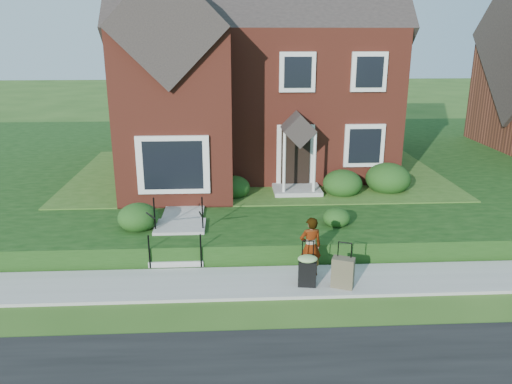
{
  "coord_description": "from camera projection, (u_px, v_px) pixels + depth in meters",
  "views": [
    {
      "loc": [
        -1.07,
        -10.84,
        5.74
      ],
      "look_at": [
        -0.38,
        2.0,
        1.71
      ],
      "focal_mm": 35.0,
      "sensor_mm": 36.0,
      "label": 1
    }
  ],
  "objects": [
    {
      "name": "main_house",
      "position": [
        250.0,
        49.0,
        19.67
      ],
      "size": [
        10.4,
        10.2,
        9.4
      ],
      "color": "maroon",
      "rests_on": "terrace"
    },
    {
      "name": "woman",
      "position": [
        310.0,
        247.0,
        12.15
      ],
      "size": [
        0.6,
        0.44,
        1.51
      ],
      "primitive_type": "imported",
      "rotation": [
        0.0,
        0.0,
        3.3
      ],
      "color": "#999999",
      "rests_on": "sidewalk"
    },
    {
      "name": "ground",
      "position": [
        276.0,
        284.0,
        12.1
      ],
      "size": [
        120.0,
        120.0,
        0.0
      ],
      "primitive_type": "plane",
      "color": "#2D5119",
      "rests_on": "ground"
    },
    {
      "name": "walkway",
      "position": [
        188.0,
        197.0,
        16.55
      ],
      "size": [
        1.2,
        6.0,
        0.06
      ],
      "primitive_type": "cube",
      "color": "#9E9B93",
      "rests_on": "terrace"
    },
    {
      "name": "foundation_shrubs",
      "position": [
        264.0,
        184.0,
        16.44
      ],
      "size": [
        10.0,
        4.47,
        1.11
      ],
      "color": "#173710",
      "rests_on": "terrace"
    },
    {
      "name": "suitcase_black",
      "position": [
        307.0,
        269.0,
        11.71
      ],
      "size": [
        0.52,
        0.45,
        1.13
      ],
      "rotation": [
        0.0,
        0.0,
        -0.15
      ],
      "color": "black",
      "rests_on": "sidewalk"
    },
    {
      "name": "sidewalk",
      "position": [
        276.0,
        282.0,
        12.09
      ],
      "size": [
        60.0,
        1.6,
        0.08
      ],
      "primitive_type": "cube",
      "color": "#9E9B93",
      "rests_on": "ground"
    },
    {
      "name": "suitcase_olive",
      "position": [
        343.0,
        273.0,
        11.67
      ],
      "size": [
        0.58,
        0.46,
        1.11
      ],
      "rotation": [
        0.0,
        0.0,
        -0.39
      ],
      "color": "brown",
      "rests_on": "sidewalk"
    },
    {
      "name": "terrace",
      "position": [
        342.0,
        162.0,
        22.6
      ],
      "size": [
        44.0,
        20.0,
        0.6
      ],
      "primitive_type": "cube",
      "color": "black",
      "rests_on": "ground"
    },
    {
      "name": "front_steps",
      "position": [
        179.0,
        238.0,
        13.59
      ],
      "size": [
        1.4,
        2.02,
        1.5
      ],
      "color": "#9E9B93",
      "rests_on": "ground"
    }
  ]
}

